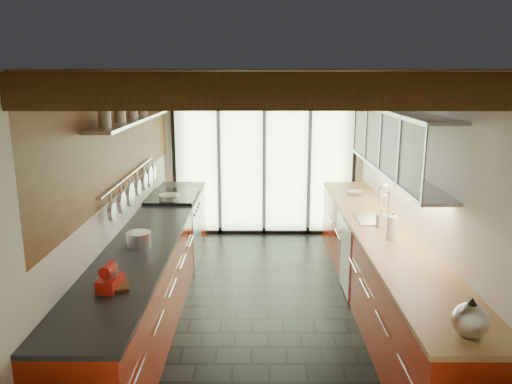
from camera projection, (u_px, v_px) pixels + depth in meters
ground at (267, 307)px, 5.65m from camera, size 5.50×5.50×0.00m
room_shell at (268, 164)px, 5.27m from camera, size 5.50×5.50×5.50m
ceiling_beams at (267, 85)px, 5.45m from camera, size 3.14×5.06×4.90m
glass_door at (264, 133)px, 7.89m from camera, size 2.95×0.10×2.90m
left_counter at (153, 269)px, 5.55m from camera, size 0.68×5.00×0.92m
range_stove at (174, 229)px, 6.95m from camera, size 0.66×0.90×0.97m
right_counter at (382, 269)px, 5.54m from camera, size 0.68×5.00×0.92m
sink_assembly at (377, 216)px, 5.81m from camera, size 0.45×0.52×0.43m
upper_cabinets_right at (396, 141)px, 5.51m from camera, size 0.34×3.00×3.00m
left_wall_fixtures at (135, 147)px, 5.53m from camera, size 0.28×2.60×0.96m
stand_mixer at (110, 279)px, 3.92m from camera, size 0.17×0.26×0.22m
pot_large at (139, 240)px, 4.88m from camera, size 0.25×0.25×0.15m
pot_small at (170, 199)px, 6.58m from camera, size 0.28×0.28×0.11m
cutting_board at (113, 284)px, 4.00m from camera, size 0.33×0.40×0.03m
kettle at (471, 318)px, 3.22m from camera, size 0.26×0.30×0.28m
paper_towel at (392, 228)px, 5.10m from camera, size 0.14×0.14×0.29m
soap_bottle at (382, 218)px, 5.52m from camera, size 0.11×0.11×0.21m
bowl at (355, 193)px, 7.04m from camera, size 0.27×0.27×0.05m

